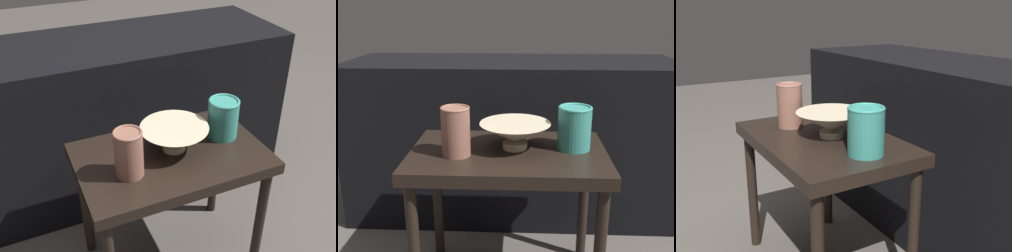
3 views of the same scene
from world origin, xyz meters
TOP-DOWN VIEW (x-y plane):
  - table at (0.00, 0.00)m, footprint 0.62×0.40m
  - couch_backdrop at (0.00, 0.56)m, footprint 1.45×0.50m
  - bowl at (0.02, 0.02)m, footprint 0.23×0.23m
  - vase_textured_left at (-0.16, -0.05)m, footprint 0.09×0.09m
  - vase_colorful_right at (0.21, 0.03)m, footprint 0.11×0.11m

SIDE VIEW (x-z plane):
  - couch_backdrop at x=0.00m, z-range 0.00..0.71m
  - table at x=0.00m, z-range 0.18..0.68m
  - bowl at x=0.02m, z-range 0.51..0.60m
  - vase_colorful_right at x=0.21m, z-range 0.50..0.65m
  - vase_textured_left at x=-0.16m, z-range 0.50..0.66m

